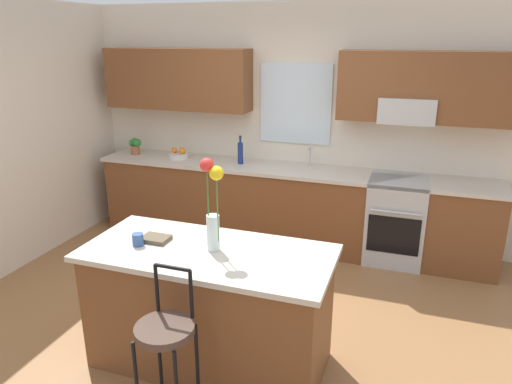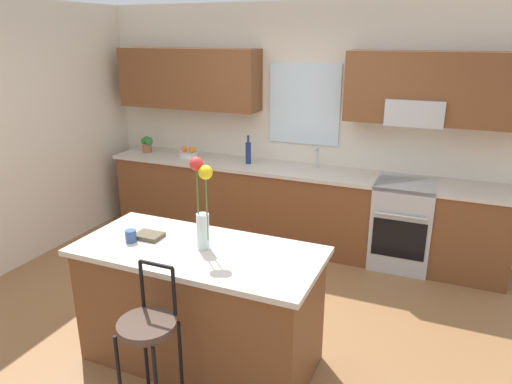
{
  "view_description": "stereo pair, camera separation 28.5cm",
  "coord_description": "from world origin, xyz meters",
  "px_view_note": "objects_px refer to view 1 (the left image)",
  "views": [
    {
      "loc": [
        1.33,
        -3.25,
        2.35
      ],
      "look_at": [
        0.02,
        0.55,
        1.0
      ],
      "focal_mm": 32.98,
      "sensor_mm": 36.0,
      "label": 1
    },
    {
      "loc": [
        1.59,
        -3.15,
        2.35
      ],
      "look_at": [
        0.02,
        0.55,
        1.0
      ],
      "focal_mm": 32.98,
      "sensor_mm": 36.0,
      "label": 2
    }
  ],
  "objects_px": {
    "kitchen_island": "(209,307)",
    "bar_stool_near": "(166,336)",
    "flower_vase": "(213,205)",
    "cookbook": "(156,239)",
    "oven_range": "(396,220)",
    "fruit_bowl_oranges": "(179,155)",
    "mug_ceramic": "(138,240)",
    "bottle_olive_oil": "(240,153)",
    "potted_plant_small": "(135,145)"
  },
  "relations": [
    {
      "from": "kitchen_island",
      "to": "bar_stool_near",
      "type": "height_order",
      "value": "bar_stool_near"
    },
    {
      "from": "flower_vase",
      "to": "cookbook",
      "type": "bearing_deg",
      "value": 179.07
    },
    {
      "from": "oven_range",
      "to": "fruit_bowl_oranges",
      "type": "relative_size",
      "value": 3.83
    },
    {
      "from": "bar_stool_near",
      "to": "fruit_bowl_oranges",
      "type": "xyz_separation_m",
      "value": [
        -1.41,
        2.87,
        0.33
      ]
    },
    {
      "from": "fruit_bowl_oranges",
      "to": "oven_range",
      "type": "bearing_deg",
      "value": -0.54
    },
    {
      "from": "mug_ceramic",
      "to": "kitchen_island",
      "type": "bearing_deg",
      "value": 9.6
    },
    {
      "from": "kitchen_island",
      "to": "bar_stool_near",
      "type": "bearing_deg",
      "value": -90.0
    },
    {
      "from": "kitchen_island",
      "to": "mug_ceramic",
      "type": "relative_size",
      "value": 19.57
    },
    {
      "from": "cookbook",
      "to": "bottle_olive_oil",
      "type": "xyz_separation_m",
      "value": [
        -0.18,
        2.22,
        0.12
      ]
    },
    {
      "from": "potted_plant_small",
      "to": "mug_ceramic",
      "type": "bearing_deg",
      "value": -57.0
    },
    {
      "from": "fruit_bowl_oranges",
      "to": "bottle_olive_oil",
      "type": "bearing_deg",
      "value": 0.0
    },
    {
      "from": "oven_range",
      "to": "flower_vase",
      "type": "distance_m",
      "value": 2.61
    },
    {
      "from": "flower_vase",
      "to": "potted_plant_small",
      "type": "xyz_separation_m",
      "value": [
        -2.06,
        2.23,
        -0.22
      ]
    },
    {
      "from": "cookbook",
      "to": "fruit_bowl_oranges",
      "type": "bearing_deg",
      "value": 113.9
    },
    {
      "from": "fruit_bowl_oranges",
      "to": "potted_plant_small",
      "type": "distance_m",
      "value": 0.61
    },
    {
      "from": "potted_plant_small",
      "to": "cookbook",
      "type": "bearing_deg",
      "value": -54.4
    },
    {
      "from": "cookbook",
      "to": "fruit_bowl_oranges",
      "type": "height_order",
      "value": "fruit_bowl_oranges"
    },
    {
      "from": "fruit_bowl_oranges",
      "to": "potted_plant_small",
      "type": "relative_size",
      "value": 1.14
    },
    {
      "from": "oven_range",
      "to": "kitchen_island",
      "type": "height_order",
      "value": "same"
    },
    {
      "from": "kitchen_island",
      "to": "cookbook",
      "type": "xyz_separation_m",
      "value": [
        -0.43,
        0.03,
        0.47
      ]
    },
    {
      "from": "oven_range",
      "to": "bottle_olive_oil",
      "type": "bearing_deg",
      "value": 179.21
    },
    {
      "from": "oven_range",
      "to": "fruit_bowl_oranges",
      "type": "xyz_separation_m",
      "value": [
        -2.59,
        0.02,
        0.5
      ]
    },
    {
      "from": "cookbook",
      "to": "bottle_olive_oil",
      "type": "bearing_deg",
      "value": 94.63
    },
    {
      "from": "oven_range",
      "to": "potted_plant_small",
      "type": "xyz_separation_m",
      "value": [
        -3.2,
        0.02,
        0.58
      ]
    },
    {
      "from": "flower_vase",
      "to": "potted_plant_small",
      "type": "bearing_deg",
      "value": 132.72
    },
    {
      "from": "flower_vase",
      "to": "bottle_olive_oil",
      "type": "xyz_separation_m",
      "value": [
        -0.65,
        2.23,
        -0.2
      ]
    },
    {
      "from": "mug_ceramic",
      "to": "bottle_olive_oil",
      "type": "bearing_deg",
      "value": 92.54
    },
    {
      "from": "bar_stool_near",
      "to": "fruit_bowl_oranges",
      "type": "bearing_deg",
      "value": 116.19
    },
    {
      "from": "bar_stool_near",
      "to": "fruit_bowl_oranges",
      "type": "distance_m",
      "value": 3.21
    },
    {
      "from": "kitchen_island",
      "to": "bottle_olive_oil",
      "type": "distance_m",
      "value": 2.4
    },
    {
      "from": "fruit_bowl_oranges",
      "to": "mug_ceramic",
      "type": "bearing_deg",
      "value": -68.72
    },
    {
      "from": "mug_ceramic",
      "to": "cookbook",
      "type": "xyz_separation_m",
      "value": [
        0.08,
        0.11,
        -0.03
      ]
    },
    {
      "from": "oven_range",
      "to": "mug_ceramic",
      "type": "bearing_deg",
      "value": -126.14
    },
    {
      "from": "flower_vase",
      "to": "cookbook",
      "type": "xyz_separation_m",
      "value": [
        -0.47,
        0.01,
        -0.32
      ]
    },
    {
      "from": "fruit_bowl_oranges",
      "to": "flower_vase",
      "type": "bearing_deg",
      "value": -56.91
    },
    {
      "from": "mug_ceramic",
      "to": "potted_plant_small",
      "type": "xyz_separation_m",
      "value": [
        -1.51,
        2.33,
        0.07
      ]
    },
    {
      "from": "mug_ceramic",
      "to": "flower_vase",
      "type": "bearing_deg",
      "value": 10.64
    },
    {
      "from": "mug_ceramic",
      "to": "bottle_olive_oil",
      "type": "distance_m",
      "value": 2.34
    },
    {
      "from": "cookbook",
      "to": "flower_vase",
      "type": "bearing_deg",
      "value": -0.93
    },
    {
      "from": "cookbook",
      "to": "fruit_bowl_oranges",
      "type": "distance_m",
      "value": 2.43
    },
    {
      "from": "oven_range",
      "to": "bar_stool_near",
      "type": "height_order",
      "value": "bar_stool_near"
    },
    {
      "from": "oven_range",
      "to": "bar_stool_near",
      "type": "bearing_deg",
      "value": -112.6
    },
    {
      "from": "flower_vase",
      "to": "cookbook",
      "type": "height_order",
      "value": "flower_vase"
    },
    {
      "from": "bar_stool_near",
      "to": "fruit_bowl_oranges",
      "type": "relative_size",
      "value": 4.34
    },
    {
      "from": "mug_ceramic",
      "to": "potted_plant_small",
      "type": "height_order",
      "value": "potted_plant_small"
    },
    {
      "from": "bottle_olive_oil",
      "to": "mug_ceramic",
      "type": "bearing_deg",
      "value": -87.46
    },
    {
      "from": "oven_range",
      "to": "kitchen_island",
      "type": "bearing_deg",
      "value": -118.03
    },
    {
      "from": "cookbook",
      "to": "bottle_olive_oil",
      "type": "relative_size",
      "value": 0.61
    },
    {
      "from": "fruit_bowl_oranges",
      "to": "bottle_olive_oil",
      "type": "distance_m",
      "value": 0.81
    },
    {
      "from": "mug_ceramic",
      "to": "fruit_bowl_oranges",
      "type": "distance_m",
      "value": 2.5
    }
  ]
}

